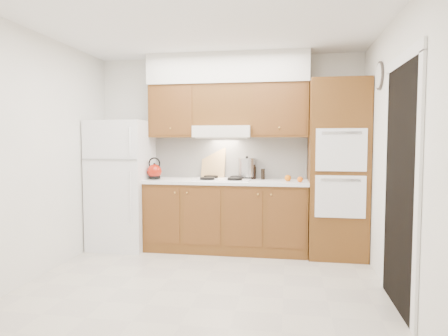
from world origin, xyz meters
name	(u,v)px	position (x,y,z in m)	size (l,w,h in m)	color
floor	(206,281)	(0.00, 0.00, 0.00)	(3.60, 3.60, 0.00)	#BAB0A3
ceiling	(205,26)	(0.00, 0.00, 2.60)	(3.60, 3.60, 0.00)	white
wall_back	(228,152)	(0.00, 1.50, 1.30)	(3.60, 0.02, 2.60)	white
wall_left	(44,155)	(-1.80, 0.00, 1.30)	(0.02, 3.00, 2.60)	white
wall_right	(392,157)	(1.80, 0.00, 1.30)	(0.02, 3.00, 2.60)	white
fridge	(122,184)	(-1.41, 1.14, 0.86)	(0.75, 0.72, 1.72)	white
base_cabinets	(226,217)	(0.02, 1.20, 0.45)	(2.11, 0.60, 0.90)	brown
countertop	(226,181)	(0.03, 1.19, 0.92)	(2.13, 0.62, 0.04)	white
backsplash	(229,158)	(0.02, 1.49, 1.22)	(2.11, 0.03, 0.56)	white
oven_cabinet	(337,169)	(1.44, 1.18, 1.10)	(0.70, 0.65, 2.20)	brown
upper_cab_left	(174,112)	(-0.71, 1.33, 1.85)	(0.63, 0.33, 0.70)	brown
upper_cab_right	(280,111)	(0.72, 1.33, 1.85)	(0.73, 0.33, 0.70)	brown
range_hood	(223,132)	(-0.02, 1.27, 1.57)	(0.75, 0.45, 0.15)	silver
upper_cab_over_hood	(224,106)	(-0.02, 1.33, 1.92)	(0.75, 0.33, 0.55)	brown
soffit	(228,69)	(0.03, 1.32, 2.40)	(2.13, 0.36, 0.40)	silver
cooktop	(222,179)	(-0.02, 1.21, 0.95)	(0.74, 0.50, 0.01)	white
doorway	(400,188)	(1.79, -0.35, 1.05)	(0.02, 0.90, 2.10)	black
wall_clock	(380,76)	(1.79, 0.55, 2.15)	(0.30, 0.30, 0.02)	#3F3833
kettle	(154,171)	(-0.93, 1.12, 1.05)	(0.19, 0.19, 0.19)	maroon
cutting_board	(213,164)	(-0.19, 1.45, 1.14)	(0.33, 0.02, 0.44)	tan
stock_pot	(247,168)	(0.28, 1.40, 1.09)	(0.23, 0.23, 0.24)	#B0B1B5
condiment_a	(253,172)	(0.37, 1.36, 1.04)	(0.05, 0.05, 0.19)	black
condiment_b	(254,173)	(0.37, 1.44, 1.02)	(0.05, 0.05, 0.16)	black
condiment_c	(263,174)	(0.50, 1.33, 1.01)	(0.05, 0.05, 0.14)	black
orange_near	(300,179)	(0.98, 1.05, 0.98)	(0.07, 0.07, 0.07)	#E95E0C
orange_far	(288,178)	(0.83, 1.15, 0.98)	(0.08, 0.08, 0.08)	orange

